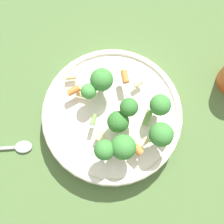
# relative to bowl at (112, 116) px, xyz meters

# --- Properties ---
(ground_plane) EXTENTS (3.00, 3.00, 0.00)m
(ground_plane) POSITION_rel_bowl_xyz_m (0.00, 0.00, -0.03)
(ground_plane) COLOR #4C6B38
(bowl) EXTENTS (0.28, 0.28, 0.05)m
(bowl) POSITION_rel_bowl_xyz_m (0.00, 0.00, 0.00)
(bowl) COLOR silver
(bowl) RESTS_ON ground_plane
(pasta_salad) EXTENTS (0.18, 0.24, 0.07)m
(pasta_salad) POSITION_rel_bowl_xyz_m (-0.00, 0.03, 0.07)
(pasta_salad) COLOR #8CB766
(pasta_salad) RESTS_ON bowl
(spoon) EXTENTS (0.15, 0.15, 0.01)m
(spoon) POSITION_rel_bowl_xyz_m (0.20, -0.13, -0.02)
(spoon) COLOR silver
(spoon) RESTS_ON ground_plane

